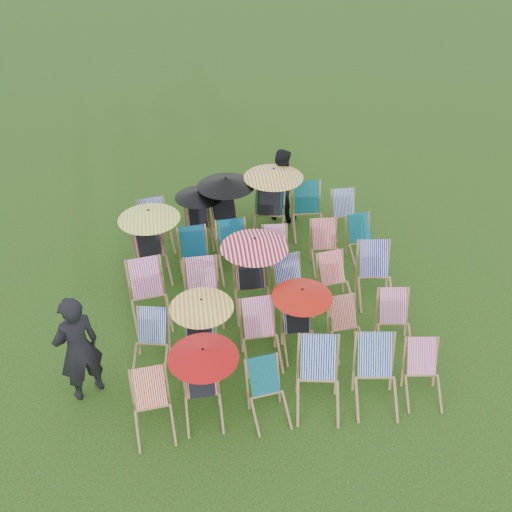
{
  "coord_description": "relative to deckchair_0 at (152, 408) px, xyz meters",
  "views": [
    {
      "loc": [
        -1.32,
        -7.69,
        6.72
      ],
      "look_at": [
        -0.17,
        0.39,
        0.9
      ],
      "focal_mm": 40.0,
      "sensor_mm": 36.0,
      "label": 1
    }
  ],
  "objects": [
    {
      "name": "deckchair_13",
      "position": [
        0.87,
        2.33,
        0.06
      ],
      "size": [
        0.67,
        0.92,
        0.97
      ],
      "rotation": [
        0.0,
        0.0,
        0.03
      ],
      "color": "#976F46",
      "rests_on": "ground"
    },
    {
      "name": "deckchair_11",
      "position": [
        3.92,
        1.19,
        0.01
      ],
      "size": [
        0.67,
        0.86,
        0.87
      ],
      "rotation": [
        0.0,
        0.0,
        -0.12
      ],
      "color": "#976F46",
      "rests_on": "ground"
    },
    {
      "name": "ground",
      "position": [
        2.01,
        2.34,
        -0.42
      ],
      "size": [
        100.0,
        100.0,
        0.0
      ],
      "primitive_type": "plane",
      "color": "black",
      "rests_on": "ground"
    },
    {
      "name": "deckchair_20",
      "position": [
        1.53,
        3.51,
        0.06
      ],
      "size": [
        0.69,
        0.92,
        0.96
      ],
      "rotation": [
        0.0,
        0.0,
        0.06
      ],
      "color": "#976F46",
      "rests_on": "ground"
    },
    {
      "name": "deckchair_2",
      "position": [
        1.63,
        0.03,
        -0.01
      ],
      "size": [
        0.64,
        0.82,
        0.81
      ],
      "rotation": [
        0.0,
        0.0,
        0.15
      ],
      "color": "#976F46",
      "rests_on": "ground"
    },
    {
      "name": "deckchair_24",
      "position": [
        0.05,
        4.62,
        0.04
      ],
      "size": [
        0.78,
        0.96,
        0.93
      ],
      "rotation": [
        0.0,
        0.0,
        0.2
      ],
      "color": "#976F46",
      "rests_on": "ground"
    },
    {
      "name": "deckchair_27",
      "position": [
        2.44,
        4.82,
        0.35
      ],
      "size": [
        1.23,
        1.31,
        1.46
      ],
      "rotation": [
        0.0,
        0.0,
        -0.2
      ],
      "color": "#976F46",
      "rests_on": "ground"
    },
    {
      "name": "person_rear",
      "position": [
        2.76,
        5.42,
        0.4
      ],
      "size": [
        1.0,
        0.95,
        1.64
      ],
      "primitive_type": "imported",
      "rotation": [
        0.0,
        0.0,
        2.57
      ],
      "color": "black",
      "rests_on": "ground"
    },
    {
      "name": "deckchair_14",
      "position": [
        1.74,
        2.45,
        0.31
      ],
      "size": [
        1.17,
        1.21,
        1.39
      ],
      "rotation": [
        0.0,
        0.0,
        -0.01
      ],
      "color": "#976F46",
      "rests_on": "ground"
    },
    {
      "name": "deckchair_29",
      "position": [
        4.03,
        4.61,
        0.01
      ],
      "size": [
        0.57,
        0.8,
        0.86
      ],
      "rotation": [
        0.0,
        0.0,
        0.0
      ],
      "color": "#976F46",
      "rests_on": "ground"
    },
    {
      "name": "deckchair_0",
      "position": [
        0.0,
        0.0,
        0.0
      ],
      "size": [
        0.63,
        0.83,
        0.84
      ],
      "rotation": [
        0.0,
        0.0,
        0.1
      ],
      "color": "#976F46",
      "rests_on": "ground"
    },
    {
      "name": "deckchair_16",
      "position": [
        3.24,
        2.39,
        0.01
      ],
      "size": [
        0.68,
        0.86,
        0.86
      ],
      "rotation": [
        0.0,
        0.0,
        0.16
      ],
      "color": "#976F46",
      "rests_on": "ground"
    },
    {
      "name": "deckchair_3",
      "position": [
        2.38,
        0.11,
        0.07
      ],
      "size": [
        0.8,
        1.0,
        0.98
      ],
      "rotation": [
        0.0,
        0.0,
        -0.18
      ],
      "color": "#976F46",
      "rests_on": "ground"
    },
    {
      "name": "deckchair_10",
      "position": [
        3.12,
        1.21,
        -0.01
      ],
      "size": [
        0.61,
        0.8,
        0.81
      ],
      "rotation": [
        0.0,
        0.0,
        0.1
      ],
      "color": "#976F46",
      "rests_on": "ground"
    },
    {
      "name": "deckchair_8",
      "position": [
        1.7,
        1.17,
        0.04
      ],
      "size": [
        0.66,
        0.89,
        0.93
      ],
      "rotation": [
        0.0,
        0.0,
        0.05
      ],
      "color": "#976F46",
      "rests_on": "ground"
    },
    {
      "name": "deckchair_21",
      "position": [
        2.33,
        3.48,
        -0.01
      ],
      "size": [
        0.59,
        0.79,
        0.82
      ],
      "rotation": [
        0.0,
        0.0,
        -0.07
      ],
      "color": "#976F46",
      "rests_on": "ground"
    },
    {
      "name": "deckchair_6",
      "position": [
        -0.04,
        1.29,
        0.0
      ],
      "size": [
        0.71,
        0.88,
        0.85
      ],
      "rotation": [
        0.0,
        0.0,
        -0.21
      ],
      "color": "#976F46",
      "rests_on": "ground"
    },
    {
      "name": "deckchair_15",
      "position": [
        2.42,
        2.32,
        0.03
      ],
      "size": [
        0.73,
        0.92,
        0.9
      ],
      "rotation": [
        0.0,
        0.0,
        0.18
      ],
      "color": "#976F46",
      "rests_on": "ground"
    },
    {
      "name": "deckchair_4",
      "position": [
        3.24,
        0.06,
        0.06
      ],
      "size": [
        0.76,
        0.97,
        0.97
      ],
      "rotation": [
        0.0,
        0.0,
        -0.14
      ],
      "color": "#976F46",
      "rests_on": "ground"
    },
    {
      "name": "deckchair_12",
      "position": [
        -0.06,
        2.38,
        0.08
      ],
      "size": [
        0.79,
        1.01,
        1.0
      ],
      "rotation": [
        0.0,
        0.0,
        0.15
      ],
      "color": "#976F46",
      "rests_on": "ground"
    },
    {
      "name": "deckchair_17",
      "position": [
        3.97,
        2.39,
        0.07
      ],
      "size": [
        0.75,
        0.97,
        0.98
      ],
      "rotation": [
        0.0,
        0.0,
        -0.11
      ],
      "color": "#976F46",
      "rests_on": "ground"
    },
    {
      "name": "deckchair_19",
      "position": [
        0.79,
        3.47,
        0.03
      ],
      "size": [
        0.67,
        0.89,
        0.91
      ],
      "rotation": [
        0.0,
        0.0,
        0.09
      ],
      "color": "#976F46",
      "rests_on": "ground"
    },
    {
      "name": "person_left",
      "position": [
        -1.01,
        0.81,
        0.49
      ],
      "size": [
        0.8,
        0.73,
        1.83
      ],
      "primitive_type": "imported",
      "rotation": [
        0.0,
        0.0,
        3.71
      ],
      "color": "black",
      "rests_on": "ground"
    },
    {
      "name": "deckchair_23",
      "position": [
        4.1,
        3.61,
        -0.0
      ],
      "size": [
        0.65,
        0.83,
        0.84
      ],
      "rotation": [
        0.0,
        0.0,
        0.12
      ],
      "color": "#976F46",
      "rests_on": "ground"
    },
    {
      "name": "deckchair_1",
      "position": [
        0.72,
        0.18,
        0.2
      ],
      "size": [
        0.99,
        1.03,
        1.18
      ],
      "rotation": [
        0.0,
        0.0,
        0.02
      ],
      "color": "#976F46",
      "rests_on": "ground"
    },
    {
      "name": "deckchair_5",
      "position": [
        3.97,
        0.06,
        -0.01
      ],
      "size": [
        0.64,
        0.82,
        0.83
      ],
      "rotation": [
        0.0,
        0.0,
        -0.13
      ],
      "color": "#976F46",
      "rests_on": "ground"
    },
    {
      "name": "deckchair_22",
      "position": [
        3.32,
        3.47,
        0.01
      ],
      "size": [
        0.61,
        0.83,
        0.87
      ],
      "rotation": [
        0.0,
        0.0,
        -0.04
      ],
      "color": "#976F46",
      "rests_on": "ground"
    },
    {
      "name": "deckchair_7",
      "position": [
        0.75,
        1.25,
        0.2
      ],
      "size": [
        0.99,
        1.05,
        1.18
      ],
      "rotation": [
        0.0,
        0.0,
        -0.14
      ],
      "color": "#976F46",
      "rests_on": "ground"
    },
    {
      "name": "deckchair_28",
      "position": [
        3.23,
        4.72,
        0.08
      ],
      "size": [
        0.74,
        0.98,
        1.01
      ],
      "rotation": [
        0.0,
        0.0,
        -0.08
      ],
      "color": "#976F46",
      "rests_on": "ground"
    },
    {
      "name": "deckchair_9",
      "position": [
        2.34,
        1.31,
        0.19
      ],
      "size": [
        0.97,
        1.0,
        1.15
      ],
      "rotation": [
        0.0,
        0.0,
        -0.0
      ],
      "color": "#976F46",
      "rests_on": "ground"
    },
    {
      "name": "deckchair_26",
      "position": [
        1.5,
        4.7,
        0.31
      ],
      "size": [
        1.17,
        1.27,
        1.39
      ],
      "rotation": [
        0.0,
        0.0,
        0.19
      ],
      "color": "#976F46",
      "rests_on": "ground"
    },
    {
      "name": "deckchair_25",
      "position": [
        0.93,
        4.68,
        0.19
      ],
      "size": [
        0.98,
        1.04,
        1.17
      ],
      "rotation": [
        0.0,
        0.0,
        0.07
      ],
      "color": "#976F46",
      "rests_on": "ground"
    },
    {
      "name": "deckchair_18",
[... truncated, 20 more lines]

